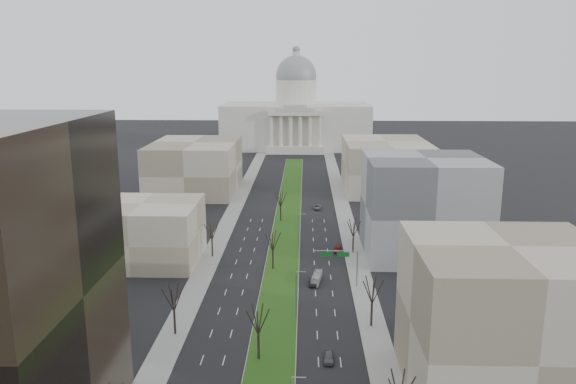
% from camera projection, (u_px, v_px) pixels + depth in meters
% --- Properties ---
extents(ground, '(600.00, 600.00, 0.00)m').
position_uv_depth(ground, '(287.00, 221.00, 167.08)').
color(ground, black).
rests_on(ground, ground).
extents(median, '(8.00, 222.03, 0.20)m').
position_uv_depth(median, '(287.00, 222.00, 166.07)').
color(median, '#999993').
rests_on(median, ground).
extents(sidewalk_left, '(5.00, 330.00, 0.15)m').
position_uv_depth(sidewalk_left, '(216.00, 247.00, 143.24)').
color(sidewalk_left, gray).
rests_on(sidewalk_left, ground).
extents(sidewalk_right, '(5.00, 330.00, 0.15)m').
position_uv_depth(sidewalk_right, '(353.00, 249.00, 142.19)').
color(sidewalk_right, gray).
rests_on(sidewalk_right, ground).
extents(capitol, '(80.00, 46.00, 55.00)m').
position_uv_depth(capitol, '(296.00, 118.00, 309.10)').
color(capitol, beige).
rests_on(capitol, ground).
extents(building_beige_left, '(26.00, 22.00, 14.00)m').
position_uv_depth(building_beige_left, '(143.00, 232.00, 132.41)').
color(building_beige_left, tan).
rests_on(building_beige_left, ground).
extents(building_tan_right, '(26.00, 24.00, 22.00)m').
position_uv_depth(building_tan_right, '(504.00, 321.00, 77.91)').
color(building_tan_right, gray).
rests_on(building_tan_right, ground).
extents(building_grey_right, '(28.00, 26.00, 24.00)m').
position_uv_depth(building_grey_right, '(423.00, 207.00, 136.09)').
color(building_grey_right, '#5B5D60').
rests_on(building_grey_right, ground).
extents(building_far_left, '(30.00, 40.00, 18.00)m').
position_uv_depth(building_far_left, '(195.00, 167.00, 205.06)').
color(building_far_left, gray).
rests_on(building_far_left, ground).
extents(building_far_right, '(30.00, 40.00, 18.00)m').
position_uv_depth(building_far_right, '(385.00, 165.00, 207.83)').
color(building_far_right, tan).
rests_on(building_far_right, ground).
extents(tree_left_mid, '(5.40, 5.40, 9.72)m').
position_uv_depth(tree_left_mid, '(173.00, 297.00, 95.90)').
color(tree_left_mid, black).
rests_on(tree_left_mid, ground).
extents(tree_left_far, '(5.28, 5.28, 9.50)m').
position_uv_depth(tree_left_far, '(212.00, 230.00, 134.89)').
color(tree_left_far, black).
rests_on(tree_left_far, ground).
extents(tree_right_mid, '(5.52, 5.52, 9.94)m').
position_uv_depth(tree_right_mid, '(372.00, 289.00, 98.73)').
color(tree_right_mid, black).
rests_on(tree_right_mid, ground).
extents(tree_right_far, '(5.04, 5.04, 9.07)m').
position_uv_depth(tree_right_far, '(354.00, 228.00, 137.83)').
color(tree_right_far, black).
rests_on(tree_right_far, ground).
extents(tree_median_a, '(5.40, 5.40, 9.72)m').
position_uv_depth(tree_median_a, '(258.00, 319.00, 87.65)').
color(tree_median_a, black).
rests_on(tree_median_a, ground).
extents(tree_median_b, '(5.40, 5.40, 9.72)m').
position_uv_depth(tree_median_b, '(273.00, 240.00, 126.61)').
color(tree_median_b, black).
rests_on(tree_median_b, ground).
extents(tree_median_c, '(5.40, 5.40, 9.72)m').
position_uv_depth(tree_median_c, '(281.00, 198.00, 165.57)').
color(tree_median_c, black).
rests_on(tree_median_c, ground).
extents(streetlamp_median_b, '(1.90, 0.20, 9.16)m').
position_uv_depth(streetlamp_median_b, '(296.00, 294.00, 102.58)').
color(streetlamp_median_b, gray).
rests_on(streetlamp_median_b, ground).
extents(streetlamp_median_c, '(1.90, 0.20, 9.16)m').
position_uv_depth(streetlamp_median_c, '(299.00, 230.00, 141.54)').
color(streetlamp_median_c, gray).
rests_on(streetlamp_median_c, ground).
extents(mast_arm_signs, '(9.12, 0.24, 8.09)m').
position_uv_depth(mast_arm_signs, '(344.00, 260.00, 116.63)').
color(mast_arm_signs, gray).
rests_on(mast_arm_signs, ground).
extents(car_grey_near, '(1.77, 4.13, 1.39)m').
position_uv_depth(car_grey_near, '(329.00, 357.00, 88.63)').
color(car_grey_near, '#4C4F54').
rests_on(car_grey_near, ground).
extents(car_black, '(1.92, 4.74, 1.53)m').
position_uv_depth(car_black, '(313.00, 281.00, 119.20)').
color(car_black, black).
rests_on(car_black, ground).
extents(car_red, '(2.34, 4.63, 1.29)m').
position_uv_depth(car_red, '(338.00, 249.00, 139.74)').
color(car_red, maroon).
rests_on(car_red, ground).
extents(car_grey_far, '(2.68, 5.06, 1.36)m').
position_uv_depth(car_grey_far, '(318.00, 207.00, 180.71)').
color(car_grey_far, '#52555A').
rests_on(car_grey_far, ground).
extents(box_van, '(2.69, 7.12, 1.94)m').
position_uv_depth(box_van, '(316.00, 278.00, 120.52)').
color(box_van, silver).
rests_on(box_van, ground).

